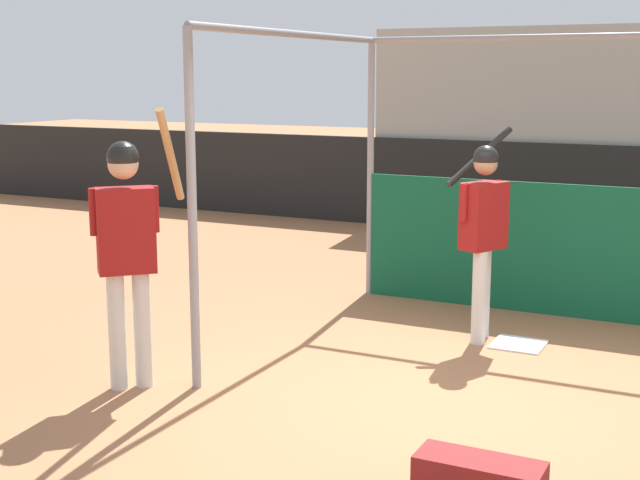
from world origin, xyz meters
TOP-DOWN VIEW (x-y plane):
  - ground_plane at (0.00, 0.00)m, footprint 60.00×60.00m
  - outfield_wall at (0.00, 7.06)m, footprint 24.00×0.12m
  - bleacher_section at (0.00, 8.72)m, footprint 7.05×3.20m
  - batting_cage at (-0.09, 2.25)m, footprint 3.44×3.37m
  - home_plate at (0.15, 1.70)m, footprint 0.44×0.44m
  - player_batter at (-0.20, 1.71)m, footprint 0.57×0.88m
  - player_waiting at (-2.21, -0.66)m, footprint 0.60×0.73m

SIDE VIEW (x-z plane):
  - ground_plane at x=0.00m, z-range 0.00..0.00m
  - home_plate at x=0.15m, z-range 0.00..0.02m
  - outfield_wall at x=0.00m, z-range 0.00..1.36m
  - player_batter at x=-0.20m, z-range 0.11..1.98m
  - player_waiting at x=-2.21m, z-range 0.08..2.20m
  - batting_cage at x=-0.09m, z-range -0.18..2.54m
  - bleacher_section at x=0.00m, z-range 0.00..3.04m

